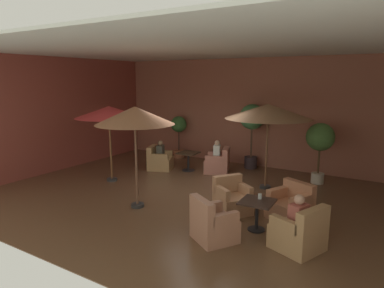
# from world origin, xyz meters

# --- Properties ---
(ground_plane) EXTENTS (10.42, 8.35, 0.02)m
(ground_plane) POSITION_xyz_m (0.00, 0.00, -0.01)
(ground_plane) COLOR brown
(wall_back_brick) EXTENTS (10.42, 0.08, 3.87)m
(wall_back_brick) POSITION_xyz_m (0.00, 4.14, 1.93)
(wall_back_brick) COLOR #A4604A
(wall_back_brick) RESTS_ON ground_plane
(wall_left_accent) EXTENTS (0.08, 8.35, 3.87)m
(wall_left_accent) POSITION_xyz_m (-5.17, 0.00, 1.93)
(wall_left_accent) COLOR brown
(wall_left_accent) RESTS_ON ground_plane
(ceiling_slab) EXTENTS (10.42, 8.35, 0.06)m
(ceiling_slab) POSITION_xyz_m (0.00, 0.00, 3.90)
(ceiling_slab) COLOR silver
(ceiling_slab) RESTS_ON wall_back_brick
(cafe_table_front_left) EXTENTS (0.71, 0.71, 0.64)m
(cafe_table_front_left) POSITION_xyz_m (2.50, -1.07, 0.49)
(cafe_table_front_left) COLOR black
(cafe_table_front_left) RESTS_ON ground_plane
(armchair_front_left_north) EXTENTS (1.01, 1.02, 0.85)m
(armchair_front_left_north) POSITION_xyz_m (1.65, -0.45, 0.32)
(armchair_front_left_north) COLOR tan
(armchair_front_left_north) RESTS_ON ground_plane
(armchair_front_left_east) EXTENTS (1.04, 1.03, 0.89)m
(armchair_front_left_east) POSITION_xyz_m (1.94, -1.96, 0.33)
(armchair_front_left_east) COLOR #B2765A
(armchair_front_left_east) RESTS_ON ground_plane
(armchair_front_left_south) EXTENTS (1.03, 1.03, 0.89)m
(armchair_front_left_south) POSITION_xyz_m (3.49, -1.47, 0.33)
(armchair_front_left_south) COLOR tan
(armchair_front_left_south) RESTS_ON ground_plane
(armchair_front_left_west) EXTENTS (1.07, 1.05, 0.83)m
(armchair_front_left_west) POSITION_xyz_m (2.95, -0.11, 0.31)
(armchair_front_left_west) COLOR #BF7B55
(armchair_front_left_west) RESTS_ON ground_plane
(cafe_table_front_right) EXTENTS (0.67, 0.67, 0.64)m
(cafe_table_front_right) POSITION_xyz_m (-1.24, 2.20, 0.46)
(cafe_table_front_right) COLOR black
(cafe_table_front_right) RESTS_ON ground_plane
(armchair_front_right_north) EXTENTS (1.01, 1.01, 0.85)m
(armchair_front_right_north) POSITION_xyz_m (-0.26, 2.56, 0.31)
(armchair_front_right_north) COLOR #BF7561
(armchair_front_right_north) RESTS_ON ground_plane
(armchair_front_right_east) EXTENTS (1.00, 0.98, 0.82)m
(armchair_front_right_east) POSITION_xyz_m (-2.21, 1.83, 0.30)
(armchair_front_right_east) COLOR tan
(armchair_front_right_east) RESTS_ON ground_plane
(patio_umbrella_tall_red) EXTENTS (1.90, 1.90, 2.50)m
(patio_umbrella_tall_red) POSITION_xyz_m (-0.50, -1.36, 2.27)
(patio_umbrella_tall_red) COLOR #2D2D2D
(patio_umbrella_tall_red) RESTS_ON ground_plane
(patio_umbrella_center_beige) EXTENTS (2.43, 2.43, 2.45)m
(patio_umbrella_center_beige) POSITION_xyz_m (1.70, 1.72, 2.23)
(patio_umbrella_center_beige) COLOR #2D2D2D
(patio_umbrella_center_beige) RESTS_ON ground_plane
(patio_umbrella_near_wall) EXTENTS (2.04, 2.04, 2.33)m
(patio_umbrella_near_wall) POSITION_xyz_m (-2.64, -0.07, 2.14)
(patio_umbrella_near_wall) COLOR #2D2D2D
(patio_umbrella_near_wall) RESTS_ON ground_plane
(potted_tree_left_corner) EXTENTS (0.88, 0.88, 2.28)m
(potted_tree_left_corner) POSITION_xyz_m (0.48, 3.64, 1.66)
(potted_tree_left_corner) COLOR #382B30
(potted_tree_left_corner) RESTS_ON ground_plane
(potted_tree_mid_left) EXTENTS (0.63, 0.63, 1.67)m
(potted_tree_mid_left) POSITION_xyz_m (-2.63, 3.70, 1.13)
(potted_tree_mid_left) COLOR #AA6844
(potted_tree_mid_left) RESTS_ON ground_plane
(potted_tree_mid_right) EXTENTS (0.83, 0.83, 1.85)m
(potted_tree_mid_right) POSITION_xyz_m (2.89, 3.03, 1.34)
(potted_tree_mid_right) COLOR beige
(potted_tree_mid_right) RESTS_ON ground_plane
(patron_blue_shirt) EXTENTS (0.31, 0.38, 0.60)m
(patron_blue_shirt) POSITION_xyz_m (-2.17, 1.85, 0.68)
(patron_blue_shirt) COLOR #3F4035
(patron_blue_shirt) RESTS_ON ground_plane
(patron_by_window) EXTENTS (0.35, 0.39, 0.60)m
(patron_by_window) POSITION_xyz_m (3.44, -1.45, 0.72)
(patron_by_window) COLOR #AF5447
(patron_by_window) RESTS_ON ground_plane
(patron_with_friend) EXTENTS (0.31, 0.38, 0.67)m
(patron_with_friend) POSITION_xyz_m (-0.31, 2.54, 0.73)
(patron_with_friend) COLOR silver
(patron_with_friend) RESTS_ON ground_plane
(iced_drink_cup) EXTENTS (0.08, 0.08, 0.11)m
(iced_drink_cup) POSITION_xyz_m (2.50, -0.93, 0.70)
(iced_drink_cup) COLOR white
(iced_drink_cup) RESTS_ON cafe_table_front_left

